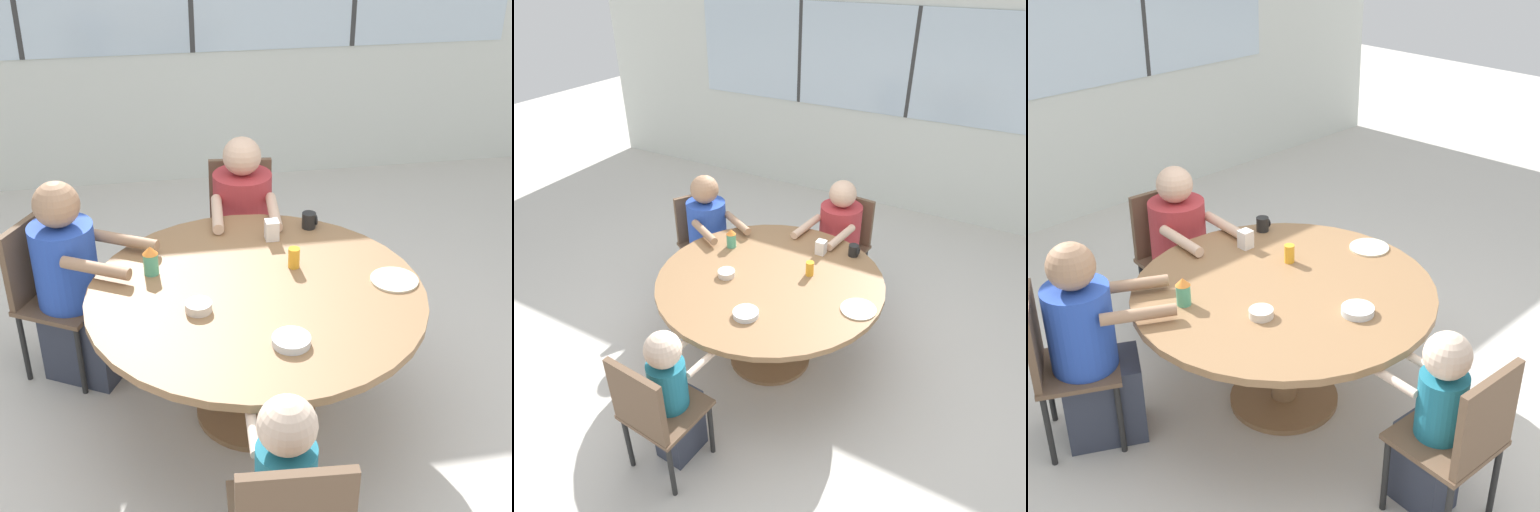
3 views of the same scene
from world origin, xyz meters
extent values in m
plane|color=beige|center=(0.00, 0.00, 0.00)|extent=(16.00, 16.00, 0.00)
cube|color=silver|center=(0.00, 3.01, 1.40)|extent=(8.40, 0.06, 2.80)
cylinder|color=olive|center=(0.00, 0.00, 0.70)|extent=(1.56, 1.56, 0.04)
cylinder|color=olive|center=(0.00, 0.00, 0.34)|extent=(0.14, 0.14, 0.68)
cylinder|color=olive|center=(0.00, 0.00, 0.01)|extent=(0.60, 0.60, 0.03)
cube|color=brown|center=(-0.93, 0.51, 0.43)|extent=(0.54, 0.54, 0.03)
cube|color=brown|center=(-1.08, 0.60, 0.65)|extent=(0.22, 0.35, 0.42)
cylinder|color=black|center=(-0.69, 0.58, 0.21)|extent=(0.03, 0.03, 0.42)
cylinder|color=black|center=(-0.86, 0.28, 0.21)|extent=(0.03, 0.03, 0.42)
cylinder|color=black|center=(-0.99, 0.75, 0.21)|extent=(0.03, 0.03, 0.42)
cylinder|color=black|center=(-1.16, 0.45, 0.21)|extent=(0.03, 0.03, 0.42)
cube|color=brown|center=(0.10, 1.05, 0.43)|extent=(0.43, 0.43, 0.03)
cube|color=brown|center=(0.11, 1.23, 0.65)|extent=(0.38, 0.07, 0.42)
cylinder|color=black|center=(0.25, 0.87, 0.21)|extent=(0.03, 0.03, 0.42)
cylinder|color=black|center=(-0.09, 0.90, 0.21)|extent=(0.03, 0.03, 0.42)
cylinder|color=black|center=(0.28, 1.21, 0.21)|extent=(0.03, 0.03, 0.42)
cylinder|color=black|center=(-0.06, 1.24, 0.21)|extent=(0.03, 0.03, 0.42)
cube|color=#333847|center=(-0.83, 0.46, 0.22)|extent=(0.48, 0.44, 0.44)
cylinder|color=#284CB7|center=(-0.89, 0.49, 0.66)|extent=(0.32, 0.32, 0.44)
sphere|color=#A37A5B|center=(-0.89, 0.49, 0.99)|extent=(0.23, 0.23, 0.23)
cylinder|color=#A37A5B|center=(-0.58, 0.49, 0.77)|extent=(0.34, 0.22, 0.06)
cylinder|color=#A37A5B|center=(-0.72, 0.24, 0.77)|extent=(0.34, 0.22, 0.06)
cube|color=#333847|center=(0.09, 0.95, 0.22)|extent=(0.34, 0.44, 0.44)
cylinder|color=#B23338|center=(0.09, 1.01, 0.65)|extent=(0.34, 0.34, 0.42)
sphere|color=#DBB293|center=(0.09, 1.01, 0.97)|extent=(0.22, 0.22, 0.22)
cylinder|color=#DBB293|center=(0.22, 0.71, 0.76)|extent=(0.09, 0.38, 0.06)
cylinder|color=#DBB293|center=(-0.09, 0.74, 0.76)|extent=(0.09, 0.38, 0.06)
cylinder|color=#1E7089|center=(-0.07, -1.02, 0.59)|extent=(0.21, 0.21, 0.30)
sphere|color=beige|center=(-0.07, -1.02, 0.85)|extent=(0.21, 0.21, 0.21)
cylinder|color=beige|center=(-0.15, -0.83, 0.66)|extent=(0.06, 0.24, 0.04)
cylinder|color=beige|center=(0.04, -0.84, 0.66)|extent=(0.06, 0.24, 0.04)
cylinder|color=black|center=(0.38, 0.56, 0.77)|extent=(0.07, 0.07, 0.09)
torus|color=black|center=(0.42, 0.56, 0.77)|extent=(0.01, 0.06, 0.06)
cylinder|color=#4CA57F|center=(-0.46, 0.23, 0.78)|extent=(0.07, 0.07, 0.11)
cone|color=orange|center=(-0.46, 0.23, 0.85)|extent=(0.07, 0.07, 0.04)
cylinder|color=gold|center=(0.21, 0.17, 0.77)|extent=(0.06, 0.06, 0.10)
cube|color=silver|center=(0.16, 0.47, 0.77)|extent=(0.07, 0.07, 0.11)
cylinder|color=silver|center=(-0.28, -0.12, 0.74)|extent=(0.12, 0.12, 0.04)
cylinder|color=silver|center=(0.07, -0.43, 0.74)|extent=(0.16, 0.16, 0.03)
cylinder|color=beige|center=(0.65, -0.03, 0.73)|extent=(0.22, 0.22, 0.01)
camera|label=1|loc=(-0.46, -2.71, 2.48)|focal=50.00mm
camera|label=2|loc=(1.40, -2.45, 2.65)|focal=35.00mm
camera|label=3|loc=(-2.22, -2.23, 2.55)|focal=50.00mm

